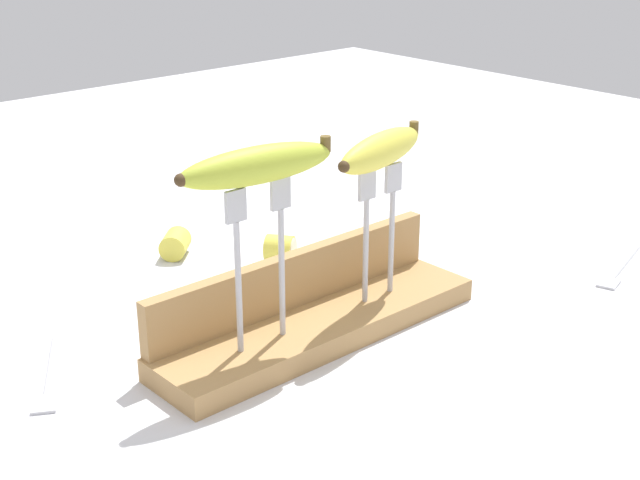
# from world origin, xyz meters

# --- Properties ---
(ground_plane) EXTENTS (3.00, 3.00, 0.00)m
(ground_plane) POSITION_xyz_m (0.00, 0.00, 0.00)
(ground_plane) COLOR silver
(wooden_board) EXTENTS (0.45, 0.11, 0.03)m
(wooden_board) POSITION_xyz_m (0.00, 0.00, 0.01)
(wooden_board) COLOR #A87F4C
(wooden_board) RESTS_ON ground
(board_backstop) EXTENTS (0.44, 0.02, 0.07)m
(board_backstop) POSITION_xyz_m (0.00, 0.05, 0.06)
(board_backstop) COLOR #A87F4C
(board_backstop) RESTS_ON wooden_board
(fork_stand_left) EXTENTS (0.09, 0.01, 0.19)m
(fork_stand_left) POSITION_xyz_m (-0.09, -0.01, 0.14)
(fork_stand_left) COLOR #B2B2B7
(fork_stand_left) RESTS_ON wooden_board
(fork_stand_right) EXTENTS (0.07, 0.01, 0.17)m
(fork_stand_right) POSITION_xyz_m (0.09, -0.01, 0.13)
(fork_stand_right) COLOR #B2B2B7
(fork_stand_right) RESTS_ON wooden_board
(banana_raised_left) EXTENTS (0.19, 0.06, 0.04)m
(banana_raised_left) POSITION_xyz_m (-0.09, -0.01, 0.24)
(banana_raised_left) COLOR #B2C138
(banana_raised_left) RESTS_ON fork_stand_left
(banana_raised_right) EXTENTS (0.18, 0.08, 0.04)m
(banana_raised_right) POSITION_xyz_m (0.09, -0.01, 0.22)
(banana_raised_right) COLOR #DBD147
(banana_raised_right) RESTS_ON fork_stand_right
(fork_fallen_near) EXTENTS (0.18, 0.06, 0.01)m
(fork_fallen_near) POSITION_xyz_m (0.45, -0.14, 0.00)
(fork_fallen_near) COLOR #B2B2B7
(fork_fallen_near) RESTS_ON ground
(fork_fallen_far) EXTENTS (0.10, 0.16, 0.01)m
(fork_fallen_far) POSITION_xyz_m (-0.30, 0.12, 0.00)
(fork_fallen_far) COLOR #B2B2B7
(fork_fallen_far) RESTS_ON ground
(banana_chunk_near) EXTENTS (0.06, 0.06, 0.04)m
(banana_chunk_near) POSITION_xyz_m (0.12, 0.22, 0.02)
(banana_chunk_near) COLOR #DBD147
(banana_chunk_near) RESTS_ON ground
(banana_chunk_far) EXTENTS (0.06, 0.06, 0.04)m
(banana_chunk_far) POSITION_xyz_m (0.01, 0.34, 0.02)
(banana_chunk_far) COLOR #DBD147
(banana_chunk_far) RESTS_ON ground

